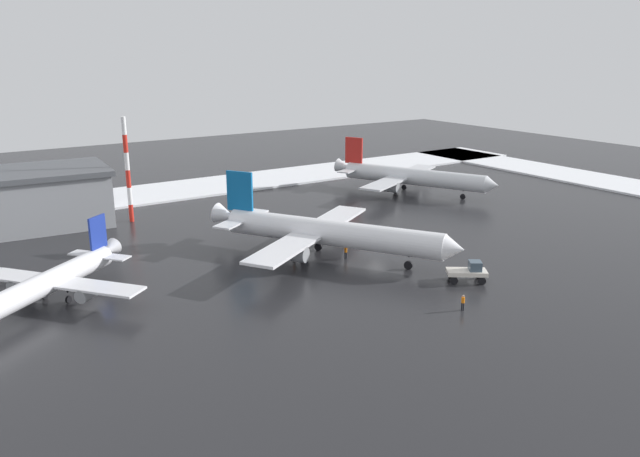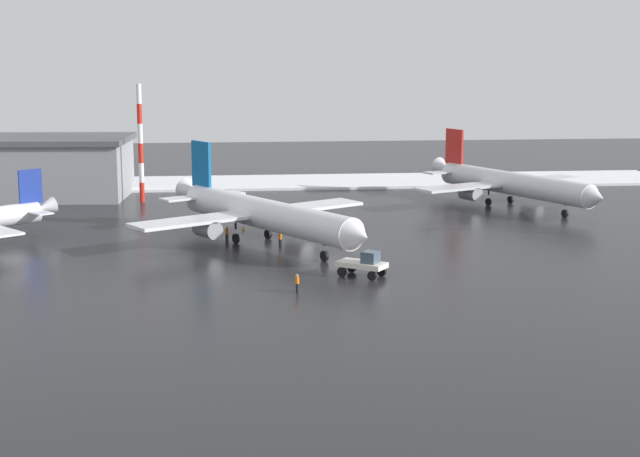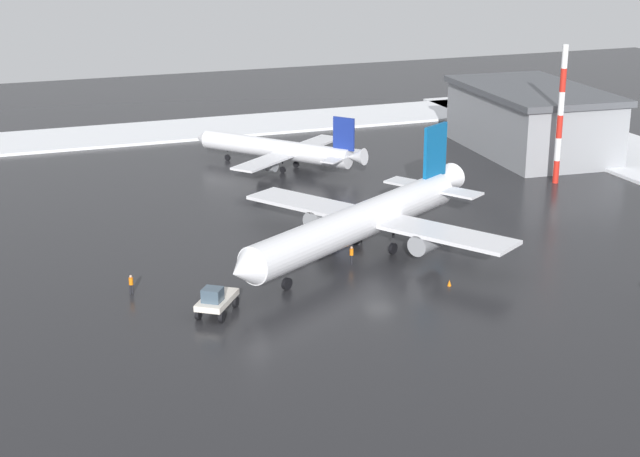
% 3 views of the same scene
% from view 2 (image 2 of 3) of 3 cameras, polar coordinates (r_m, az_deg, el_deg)
% --- Properties ---
extents(ground_plane, '(240.00, 240.00, 0.00)m').
position_cam_2_polar(ground_plane, '(107.67, 0.62, -0.97)').
color(ground_plane, '#232326').
extents(snow_bank_far, '(152.00, 16.00, 0.39)m').
position_cam_2_polar(snow_bank_far, '(156.75, -1.41, 2.72)').
color(snow_bank_far, white).
rests_on(snow_bank_far, ground_plane).
extents(airplane_parked_starboard, '(26.80, 31.27, 10.40)m').
position_cam_2_polar(airplane_parked_starboard, '(107.79, -3.38, 0.88)').
color(airplane_parked_starboard, white).
rests_on(airplane_parked_starboard, ground_plane).
extents(airplane_parked_portside, '(26.00, 30.57, 9.71)m').
position_cam_2_polar(airplane_parked_portside, '(135.91, 10.99, 2.61)').
color(airplane_parked_portside, silver).
rests_on(airplane_parked_portside, ground_plane).
extents(pushback_tug, '(5.02, 4.48, 2.50)m').
position_cam_2_polar(pushback_tug, '(92.80, 2.59, -2.04)').
color(pushback_tug, silver).
rests_on(pushback_tug, ground_plane).
extents(ground_crew_near_tug, '(0.36, 0.36, 1.71)m').
position_cam_2_polar(ground_crew_near_tug, '(109.76, -5.44, -0.28)').
color(ground_crew_near_tug, black).
rests_on(ground_crew_near_tug, ground_plane).
extents(ground_crew_mid_apron, '(0.36, 0.36, 1.71)m').
position_cam_2_polar(ground_crew_mid_apron, '(106.54, -2.33, -0.57)').
color(ground_crew_mid_apron, black).
rests_on(ground_crew_mid_apron, ground_plane).
extents(ground_crew_by_nose_gear, '(0.36, 0.36, 1.71)m').
position_cam_2_polar(ground_crew_by_nose_gear, '(86.70, -1.34, -3.14)').
color(ground_crew_by_nose_gear, black).
rests_on(ground_crew_by_nose_gear, ground_plane).
extents(antenna_mast, '(0.70, 0.70, 16.46)m').
position_cam_2_polar(antenna_mast, '(139.14, -10.41, 4.90)').
color(antenna_mast, red).
rests_on(antenna_mast, ground_plane).
extents(cargo_hangar, '(26.06, 16.84, 8.80)m').
position_cam_2_polar(cargo_hangar, '(146.95, -15.85, 3.47)').
color(cargo_hangar, gray).
rests_on(cargo_hangar, ground_plane).
extents(traffic_cone_near_nose, '(0.36, 0.36, 0.55)m').
position_cam_2_polar(traffic_cone_near_nose, '(113.14, 1.63, -0.27)').
color(traffic_cone_near_nose, orange).
rests_on(traffic_cone_near_nose, ground_plane).
extents(traffic_cone_mid_line, '(0.36, 0.36, 0.55)m').
position_cam_2_polar(traffic_cone_mid_line, '(116.80, -4.48, 0.04)').
color(traffic_cone_mid_line, orange).
rests_on(traffic_cone_mid_line, ground_plane).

